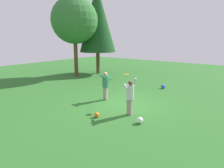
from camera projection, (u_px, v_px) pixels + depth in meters
The scene contains 10 objects.
ground_plane at pixel (124, 103), 10.85m from camera, with size 40.00×40.00×0.00m, color #2D6B28.
person_thrower at pixel (130, 95), 9.03m from camera, with size 0.66×0.66×1.73m.
person_catcher at pixel (105, 84), 11.25m from camera, with size 0.59×0.63×1.58m.
frisbee at pixel (126, 75), 9.87m from camera, with size 0.35×0.35×0.05m.
ball_white at pixel (140, 120), 8.25m from camera, with size 0.27×0.27×0.27m, color white.
ball_blue at pixel (163, 87), 13.95m from camera, with size 0.28×0.28×0.28m, color blue.
ball_orange at pixel (97, 115), 8.90m from camera, with size 0.23×0.23×0.23m, color orange.
ball_yellow at pixel (130, 99), 11.13m from camera, with size 0.22×0.22×0.22m, color yellow.
tree_far_right at pixel (97, 19), 18.87m from camera, with size 3.41×3.41×8.15m.
tree_right at pixel (74, 20), 17.56m from camera, with size 4.04×4.04×6.90m.
Camera 1 is at (-8.66, -5.71, 3.41)m, focal length 32.64 mm.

